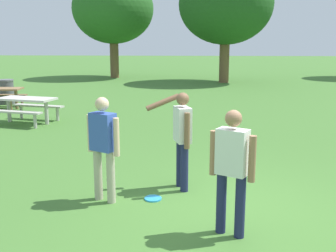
% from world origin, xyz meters
% --- Properties ---
extents(ground_plane, '(120.00, 120.00, 0.00)m').
position_xyz_m(ground_plane, '(0.00, 0.00, 0.00)').
color(ground_plane, '#447530').
extents(person_thrower, '(0.55, 0.37, 1.64)m').
position_xyz_m(person_thrower, '(-0.07, -0.71, 0.94)').
color(person_thrower, '#1E234C').
rests_on(person_thrower, ground).
extents(person_catcher, '(0.55, 0.37, 1.64)m').
position_xyz_m(person_catcher, '(-1.92, 0.30, 0.94)').
color(person_catcher, '#B7AD93').
rests_on(person_catcher, ground).
extents(person_bystander, '(0.79, 0.59, 1.64)m').
position_xyz_m(person_bystander, '(-0.75, 0.90, 0.96)').
color(person_bystander, '#1E234C').
rests_on(person_bystander, ground).
extents(frisbee, '(0.27, 0.27, 0.03)m').
position_xyz_m(frisbee, '(-1.18, 0.40, 0.01)').
color(frisbee, '#2D9EDB').
rests_on(frisbee, ground).
extents(picnic_table_near, '(1.98, 1.78, 0.77)m').
position_xyz_m(picnic_table_near, '(-5.56, 6.14, 0.56)').
color(picnic_table_near, beige).
rests_on(picnic_table_near, ground).
extents(trash_can_further_along, '(0.59, 0.59, 0.96)m').
position_xyz_m(trash_can_further_along, '(-7.89, 9.76, 0.48)').
color(trash_can_further_along, '#515156').
rests_on(trash_can_further_along, ground).
extents(tree_tall_left, '(5.25, 5.25, 6.69)m').
position_xyz_m(tree_tall_left, '(-5.82, 21.26, 4.43)').
color(tree_tall_left, brown).
rests_on(tree_tall_left, ground).
extents(tree_broad_center, '(5.39, 5.39, 6.78)m').
position_xyz_m(tree_broad_center, '(1.24, 18.53, 4.47)').
color(tree_broad_center, brown).
rests_on(tree_broad_center, ground).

